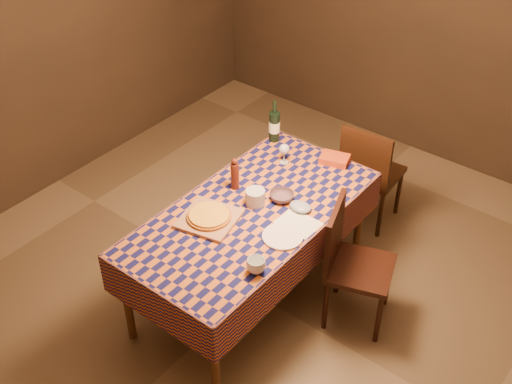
% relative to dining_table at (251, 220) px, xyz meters
% --- Properties ---
extents(room, '(5.00, 5.10, 2.70)m').
position_rel_dining_table_xyz_m(room, '(0.00, 0.00, 0.66)').
color(room, brown).
rests_on(room, ground).
extents(dining_table, '(0.94, 1.84, 0.77)m').
position_rel_dining_table_xyz_m(dining_table, '(0.00, 0.00, 0.00)').
color(dining_table, brown).
rests_on(dining_table, ground).
extents(cutting_board, '(0.42, 0.42, 0.02)m').
position_rel_dining_table_xyz_m(cutting_board, '(-0.16, -0.24, 0.09)').
color(cutting_board, '#B07852').
rests_on(cutting_board, dining_table).
extents(pizza, '(0.37, 0.37, 0.03)m').
position_rel_dining_table_xyz_m(pizza, '(-0.16, -0.24, 0.11)').
color(pizza, '#A55A1B').
rests_on(pizza, cutting_board).
extents(pepper_mill, '(0.07, 0.07, 0.24)m').
position_rel_dining_table_xyz_m(pepper_mill, '(-0.25, 0.13, 0.19)').
color(pepper_mill, '#491A11').
rests_on(pepper_mill, dining_table).
extents(bowl, '(0.17, 0.17, 0.05)m').
position_rel_dining_table_xyz_m(bowl, '(0.08, 0.23, 0.10)').
color(bowl, '#583E4A').
rests_on(bowl, dining_table).
extents(wine_glass, '(0.09, 0.09, 0.15)m').
position_rel_dining_table_xyz_m(wine_glass, '(-0.17, 0.60, 0.19)').
color(wine_glass, silver).
rests_on(wine_glass, dining_table).
extents(wine_bottle, '(0.09, 0.09, 0.34)m').
position_rel_dining_table_xyz_m(wine_bottle, '(-0.41, 0.79, 0.20)').
color(wine_bottle, black).
rests_on(wine_bottle, dining_table).
extents(deli_tub, '(0.15, 0.15, 0.11)m').
position_rel_dining_table_xyz_m(deli_tub, '(-0.03, 0.08, 0.13)').
color(deli_tub, silver).
rests_on(deli_tub, dining_table).
extents(takeout_container, '(0.24, 0.20, 0.05)m').
position_rel_dining_table_xyz_m(takeout_container, '(0.12, 0.83, 0.10)').
color(takeout_container, '#BF3F19').
rests_on(takeout_container, dining_table).
extents(white_plate, '(0.33, 0.33, 0.02)m').
position_rel_dining_table_xyz_m(white_plate, '(0.32, -0.08, 0.08)').
color(white_plate, white).
rests_on(white_plate, dining_table).
extents(tumbler, '(0.14, 0.14, 0.09)m').
position_rel_dining_table_xyz_m(tumbler, '(0.37, -0.43, 0.12)').
color(tumbler, white).
rests_on(tumbler, dining_table).
extents(flour_patch, '(0.27, 0.21, 0.00)m').
position_rel_dining_table_xyz_m(flour_patch, '(0.32, 0.09, 0.08)').
color(flour_patch, white).
rests_on(flour_patch, dining_table).
extents(flour_bag, '(0.18, 0.16, 0.05)m').
position_rel_dining_table_xyz_m(flour_bag, '(0.24, 0.22, 0.10)').
color(flour_bag, '#919EB9').
rests_on(flour_bag, dining_table).
extents(chair_far, '(0.45, 0.46, 0.93)m').
position_rel_dining_table_xyz_m(chair_far, '(0.22, 1.21, -0.17)').
color(chair_far, black).
rests_on(chair_far, ground).
extents(chair_right, '(0.54, 0.54, 0.93)m').
position_rel_dining_table_xyz_m(chair_right, '(0.63, 0.25, -0.17)').
color(chair_right, black).
rests_on(chair_right, ground).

